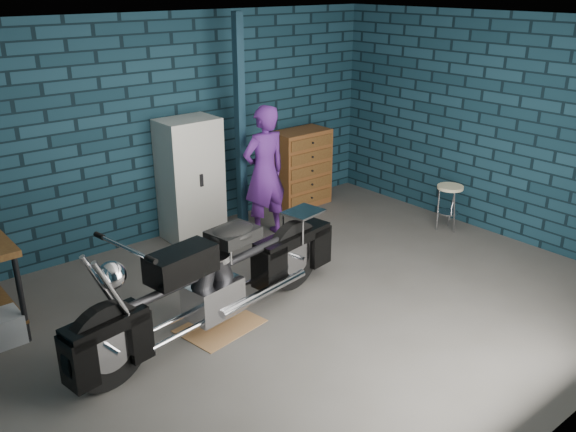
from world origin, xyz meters
name	(u,v)px	position (x,y,z in m)	size (l,w,h in m)	color
ground	(313,302)	(0.00, 0.00, 0.00)	(6.00, 6.00, 0.00)	#4A4845
room_walls	(277,106)	(0.00, 0.55, 1.90)	(6.02, 5.01, 2.71)	#0E2531
support_post	(240,128)	(0.55, 1.95, 1.35)	(0.10, 0.10, 2.70)	#102634
drip_mat	(220,326)	(-0.97, 0.23, 0.00)	(0.73, 0.55, 0.01)	olive
motorcycle	(218,271)	(-0.97, 0.23, 0.58)	(2.62, 0.71, 1.16)	black
person	(264,172)	(0.70, 1.68, 0.83)	(0.61, 0.40, 1.66)	#4F1F76
locker	(191,179)	(-0.01, 2.23, 0.75)	(0.70, 0.50, 1.50)	beige
tool_chest	(301,168)	(1.78, 2.23, 0.54)	(0.81, 0.45, 1.08)	brown
shop_stool	(448,208)	(2.61, 0.31, 0.30)	(0.33, 0.33, 0.60)	beige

